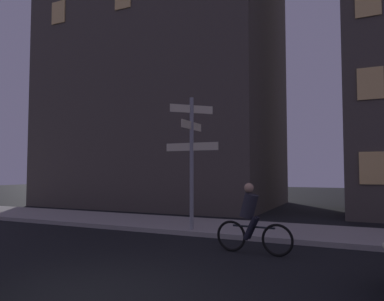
{
  "coord_description": "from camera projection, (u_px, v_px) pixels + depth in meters",
  "views": [
    {
      "loc": [
        3.74,
        -4.21,
        1.89
      ],
      "look_at": [
        -0.86,
        5.71,
        2.51
      ],
      "focal_mm": 33.9,
      "sensor_mm": 36.0,
      "label": 1
    }
  ],
  "objects": [
    {
      "name": "signpost",
      "position": [
        192.0,
        150.0,
        10.99
      ],
      "size": [
        1.72,
        1.38,
        3.99
      ],
      "color": "gray",
      "rests_on": "sidewalk_kerb"
    },
    {
      "name": "sidewalk_kerb",
      "position": [
        232.0,
        228.0,
        11.52
      ],
      "size": [
        40.0,
        2.97,
        0.14
      ],
      "primitive_type": "cube",
      "color": "#9E9991",
      "rests_on": "ground_plane"
    },
    {
      "name": "ground_plane",
      "position": [
        81.0,
        301.0,
        5.27
      ],
      "size": [
        80.0,
        80.0,
        0.0
      ],
      "primitive_type": "plane",
      "color": "black"
    },
    {
      "name": "cyclist",
      "position": [
        251.0,
        221.0,
        8.32
      ],
      "size": [
        1.82,
        0.35,
        1.61
      ],
      "color": "black",
      "rests_on": "ground_plane"
    },
    {
      "name": "building_left_block",
      "position": [
        165.0,
        71.0,
        21.21
      ],
      "size": [
        12.46,
        8.44,
        15.5
      ],
      "color": "#4C443D",
      "rests_on": "ground_plane"
    }
  ]
}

